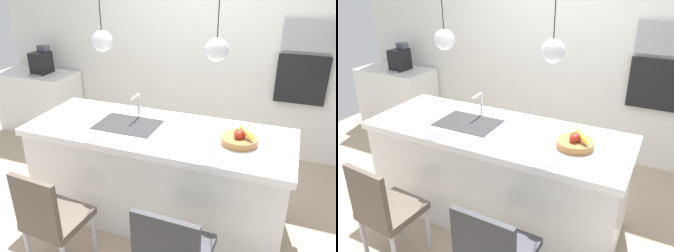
{
  "view_description": "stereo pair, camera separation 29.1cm",
  "coord_description": "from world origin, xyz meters",
  "views": [
    {
      "loc": [
        1.04,
        -2.48,
        2.18
      ],
      "look_at": [
        0.1,
        0.0,
        0.97
      ],
      "focal_mm": 36.41,
      "sensor_mm": 36.0,
      "label": 1
    },
    {
      "loc": [
        1.3,
        -2.36,
        2.18
      ],
      "look_at": [
        0.1,
        0.0,
        0.97
      ],
      "focal_mm": 36.41,
      "sensor_mm": 36.0,
      "label": 2
    }
  ],
  "objects": [
    {
      "name": "back_wall",
      "position": [
        0.0,
        1.65,
        1.3
      ],
      "size": [
        6.0,
        0.1,
        2.6
      ],
      "primitive_type": "cube",
      "color": "silver",
      "rests_on": "ground"
    },
    {
      "name": "pendant_light_left",
      "position": [
        -0.48,
        0.0,
        1.65
      ],
      "size": [
        0.18,
        0.18,
        0.78
      ],
      "color": "silver"
    },
    {
      "name": "kitchen_island",
      "position": [
        0.0,
        0.0,
        0.46
      ],
      "size": [
        2.33,
        0.87,
        0.92
      ],
      "color": "white",
      "rests_on": "ground"
    },
    {
      "name": "faucet",
      "position": [
        -0.29,
        0.21,
        1.06
      ],
      "size": [
        0.02,
        0.17,
        0.22
      ],
      "color": "silver",
      "rests_on": "kitchen_island"
    },
    {
      "name": "microwave",
      "position": [
        1.14,
        1.58,
        1.54
      ],
      "size": [
        0.54,
        0.08,
        0.34
      ],
      "primitive_type": "cube",
      "color": "#9E9EA3",
      "rests_on": "back_wall"
    },
    {
      "name": "side_counter",
      "position": [
        -2.4,
        1.28,
        0.43
      ],
      "size": [
        1.1,
        0.6,
        0.86
      ],
      "primitive_type": "cube",
      "color": "white",
      "rests_on": "ground"
    },
    {
      "name": "oven",
      "position": [
        1.14,
        1.58,
        1.04
      ],
      "size": [
        0.56,
        0.08,
        0.56
      ],
      "primitive_type": "cube",
      "color": "black",
      "rests_on": "back_wall"
    },
    {
      "name": "floor",
      "position": [
        0.0,
        0.0,
        0.0
      ],
      "size": [
        6.6,
        6.6,
        0.0
      ],
      "primitive_type": "plane",
      "color": "tan",
      "rests_on": "ground"
    },
    {
      "name": "chair_near",
      "position": [
        -0.49,
        -0.9,
        0.51
      ],
      "size": [
        0.44,
        0.45,
        0.92
      ],
      "color": "brown",
      "rests_on": "ground"
    },
    {
      "name": "chair_middle",
      "position": [
        0.47,
        -0.9,
        0.51
      ],
      "size": [
        0.47,
        0.44,
        0.88
      ],
      "color": "#333338",
      "rests_on": "ground"
    },
    {
      "name": "fruit_bowl",
      "position": [
        0.71,
        -0.01,
        0.96
      ],
      "size": [
        0.3,
        0.3,
        0.16
      ],
      "color": "#9E6B38",
      "rests_on": "kitchen_island"
    },
    {
      "name": "pendant_light_right",
      "position": [
        0.48,
        0.0,
        1.65
      ],
      "size": [
        0.18,
        0.18,
        0.78
      ],
      "color": "silver"
    },
    {
      "name": "coffee_machine",
      "position": [
        -2.27,
        1.28,
        1.02
      ],
      "size": [
        0.2,
        0.35,
        0.38
      ],
      "color": "black",
      "rests_on": "side_counter"
    },
    {
      "name": "sink_basin",
      "position": [
        -0.29,
        0.0,
        0.91
      ],
      "size": [
        0.56,
        0.4,
        0.02
      ],
      "primitive_type": "cube",
      "color": "#2D2D30",
      "rests_on": "kitchen_island"
    }
  ]
}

